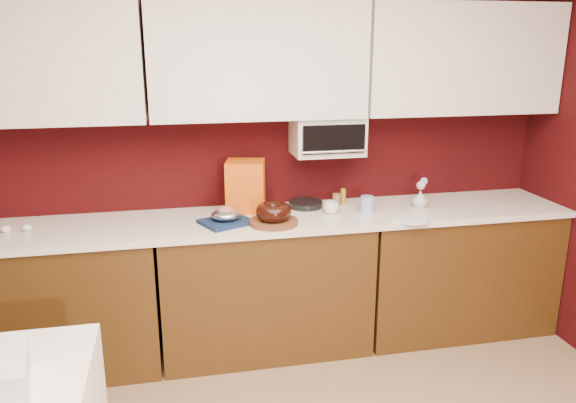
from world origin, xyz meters
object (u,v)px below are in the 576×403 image
(blue_jar, at_px, (367,204))
(flower_vase, at_px, (420,198))
(pandoro_box, at_px, (246,186))
(coffee_mug, at_px, (331,206))
(bundt_cake, at_px, (274,211))
(foil_ham_nest, at_px, (226,215))
(toaster_oven, at_px, (327,135))

(blue_jar, relative_size, flower_vase, 0.85)
(pandoro_box, bearing_deg, blue_jar, -2.02)
(pandoro_box, distance_m, flower_vase, 1.16)
(coffee_mug, bearing_deg, flower_vase, 1.79)
(blue_jar, bearing_deg, coffee_mug, 176.20)
(bundt_cake, distance_m, blue_jar, 0.65)
(foil_ham_nest, height_order, coffee_mug, coffee_mug)
(foil_ham_nest, distance_m, flower_vase, 1.30)
(toaster_oven, bearing_deg, pandoro_box, 179.79)
(flower_vase, bearing_deg, blue_jar, -174.74)
(blue_jar, bearing_deg, flower_vase, 5.26)
(toaster_oven, distance_m, pandoro_box, 0.62)
(toaster_oven, bearing_deg, flower_vase, -14.91)
(flower_vase, bearing_deg, foil_ham_nest, -175.98)
(pandoro_box, bearing_deg, coffee_mug, -6.62)
(foil_ham_nest, relative_size, coffee_mug, 1.96)
(coffee_mug, relative_size, flower_vase, 0.75)
(pandoro_box, height_order, coffee_mug, pandoro_box)
(bundt_cake, bearing_deg, foil_ham_nest, 165.46)
(pandoro_box, bearing_deg, flower_vase, 4.47)
(foil_ham_nest, height_order, blue_jar, blue_jar)
(coffee_mug, relative_size, blue_jar, 0.89)
(bundt_cake, bearing_deg, flower_vase, 9.10)
(foil_ham_nest, bearing_deg, blue_jar, 3.50)
(toaster_oven, distance_m, flower_vase, 0.75)
(bundt_cake, relative_size, pandoro_box, 0.65)
(foil_ham_nest, relative_size, blue_jar, 1.75)
(coffee_mug, xyz_separation_m, blue_jar, (0.24, -0.02, 0.01))
(blue_jar, distance_m, flower_vase, 0.38)
(toaster_oven, distance_m, coffee_mug, 0.47)
(pandoro_box, relative_size, blue_jar, 3.18)
(blue_jar, bearing_deg, toaster_oven, 138.51)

